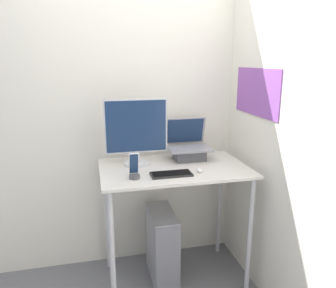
{
  "coord_description": "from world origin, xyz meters",
  "views": [
    {
      "loc": [
        -0.58,
        -1.89,
        1.71
      ],
      "look_at": [
        -0.05,
        0.34,
        1.13
      ],
      "focal_mm": 35.0,
      "sensor_mm": 36.0,
      "label": 1
    }
  ],
  "objects_px": {
    "keyboard": "(171,174)",
    "mouse": "(200,170)",
    "laptop": "(189,149)",
    "monitor": "(136,133)",
    "cell_phone": "(134,171)",
    "computer_tower": "(162,245)"
  },
  "relations": [
    {
      "from": "monitor",
      "to": "cell_phone",
      "type": "bearing_deg",
      "value": -101.66
    },
    {
      "from": "monitor",
      "to": "keyboard",
      "type": "bearing_deg",
      "value": -56.55
    },
    {
      "from": "monitor",
      "to": "cell_phone",
      "type": "relative_size",
      "value": 2.84
    },
    {
      "from": "computer_tower",
      "to": "cell_phone",
      "type": "bearing_deg",
      "value": -137.86
    },
    {
      "from": "laptop",
      "to": "mouse",
      "type": "xyz_separation_m",
      "value": [
        -0.02,
        -0.32,
        -0.07
      ]
    },
    {
      "from": "laptop",
      "to": "monitor",
      "type": "xyz_separation_m",
      "value": [
        -0.42,
        -0.04,
        0.16
      ]
    },
    {
      "from": "mouse",
      "to": "keyboard",
      "type": "bearing_deg",
      "value": -175.96
    },
    {
      "from": "mouse",
      "to": "cell_phone",
      "type": "distance_m",
      "value": 0.47
    },
    {
      "from": "laptop",
      "to": "mouse",
      "type": "bearing_deg",
      "value": -92.94
    },
    {
      "from": "keyboard",
      "to": "mouse",
      "type": "bearing_deg",
      "value": 4.04
    },
    {
      "from": "laptop",
      "to": "monitor",
      "type": "relative_size",
      "value": 0.67
    },
    {
      "from": "keyboard",
      "to": "mouse",
      "type": "distance_m",
      "value": 0.21
    },
    {
      "from": "computer_tower",
      "to": "keyboard",
      "type": "bearing_deg",
      "value": -84.16
    },
    {
      "from": "laptop",
      "to": "mouse",
      "type": "distance_m",
      "value": 0.33
    },
    {
      "from": "keyboard",
      "to": "monitor",
      "type": "bearing_deg",
      "value": 123.45
    },
    {
      "from": "keyboard",
      "to": "cell_phone",
      "type": "xyz_separation_m",
      "value": [
        -0.26,
        -0.0,
        0.04
      ]
    },
    {
      "from": "laptop",
      "to": "keyboard",
      "type": "distance_m",
      "value": 0.41
    },
    {
      "from": "keyboard",
      "to": "laptop",
      "type": "bearing_deg",
      "value": 56.02
    },
    {
      "from": "laptop",
      "to": "computer_tower",
      "type": "bearing_deg",
      "value": -153.1
    },
    {
      "from": "mouse",
      "to": "cell_phone",
      "type": "bearing_deg",
      "value": -177.95
    },
    {
      "from": "monitor",
      "to": "cell_phone",
      "type": "xyz_separation_m",
      "value": [
        -0.06,
        -0.3,
        -0.19
      ]
    },
    {
      "from": "monitor",
      "to": "laptop",
      "type": "bearing_deg",
      "value": 5.6
    }
  ]
}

